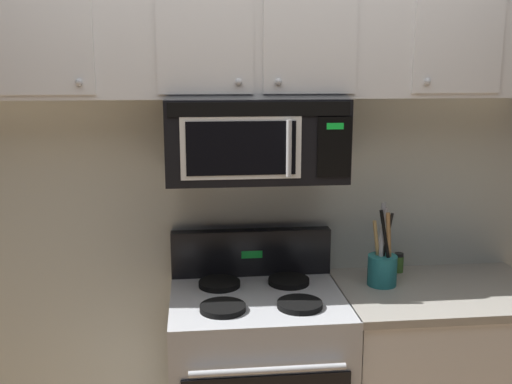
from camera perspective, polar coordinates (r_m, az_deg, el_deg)
name	(u,v)px	position (r m, az deg, el deg)	size (l,w,h in m)	color
back_wall	(249,179)	(2.84, -0.66, 1.23)	(5.20, 0.10, 2.70)	silver
over_range_microwave	(255,139)	(2.56, -0.13, 5.16)	(0.76, 0.43, 0.35)	black
upper_cabinets	(254,32)	(2.58, -0.20, 15.21)	(2.50, 0.36, 0.55)	silver
counter_segment	(436,378)	(3.02, 16.94, -16.82)	(0.93, 0.65, 0.90)	silver
utensil_crock_teal	(382,265)	(2.77, 12.10, -6.94)	(0.13, 0.13, 0.38)	teal
spice_jar	(399,263)	(2.97, 13.61, -6.65)	(0.05, 0.05, 0.10)	#4C7F33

